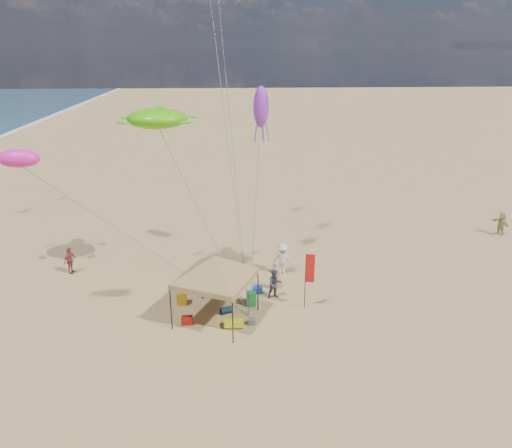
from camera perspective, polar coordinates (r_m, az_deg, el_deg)
The scene contains 19 objects.
ground at distance 24.57m, azimuth 0.42°, elevation -11.23°, with size 280.00×280.00×0.00m, color tan.
canopy_tent at distance 23.27m, azimuth -4.84°, elevation -4.01°, with size 5.85×5.85×3.96m.
feather_flag at distance 24.85m, azimuth 6.17°, elevation -5.57°, with size 0.47×0.06×3.08m.
cooler_red at distance 24.49m, azimuth -8.04°, elevation -11.04°, with size 0.54×0.38×0.38m, color red.
cooler_blue at distance 27.00m, azimuth 0.15°, elevation -7.68°, with size 0.54×0.38×0.38m, color #1643B7.
bag_navy at distance 25.16m, azimuth -3.47°, elevation -9.98°, with size 0.36×0.36×0.60m, color #0D223A.
bag_orange at distance 28.04m, azimuth -6.95°, elevation -6.76°, with size 0.36×0.36×0.60m, color red.
chair_green at distance 25.80m, azimuth -0.57°, elevation -8.68°, with size 0.50×0.50×0.70m, color #18842F.
chair_yellow at distance 26.15m, azimuth -8.65°, elevation -8.52°, with size 0.50×0.50×0.70m, color gold.
crate_grey at distance 24.26m, azimuth -0.49°, elevation -11.29°, with size 0.34×0.30×0.28m, color slate.
beach_cart at distance 24.03m, azimuth -2.61°, elevation -11.48°, with size 0.90×0.50×0.24m, color #D3EC1A.
person_near_a at distance 27.21m, azimuth 2.15°, elevation -5.99°, with size 0.59×0.39×1.63m, color tan.
person_near_b at distance 26.25m, azimuth 2.21°, elevation -7.01°, with size 0.80×0.62×1.64m, color #373D4B.
person_near_c at distance 28.93m, azimuth 3.12°, elevation -4.07°, with size 1.22×0.70×1.88m, color silver.
person_far_a at distance 31.01m, azimuth -20.88°, elevation -3.99°, with size 0.96×0.40×1.63m, color #9D3C3D.
person_far_c at distance 38.96m, azimuth 26.66°, elevation 0.05°, with size 1.56×0.50×1.68m, color tan.
turtle_kite at distance 26.28m, azimuth -11.47°, elevation 11.94°, with size 3.14×2.51×1.05m, color #4DCA0A.
fish_kite at distance 24.37m, azimuth -25.93°, elevation 6.89°, with size 1.86×0.93×0.83m, color #FF22AF.
squid_kite at distance 28.76m, azimuth 0.59°, elevation 13.49°, with size 0.91×0.91×2.36m, color purple.
Camera 1 is at (-1.40, -20.94, 12.78)m, focal length 34.33 mm.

